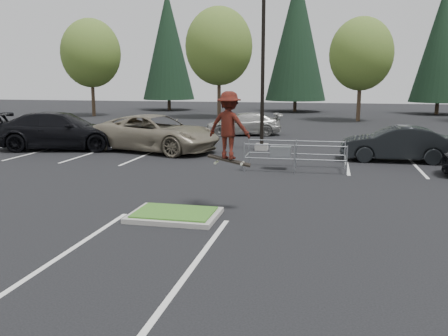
% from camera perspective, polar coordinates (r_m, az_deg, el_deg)
% --- Properties ---
extents(ground, '(120.00, 120.00, 0.00)m').
position_cam_1_polar(ground, '(12.13, -5.96, -5.94)').
color(ground, black).
rests_on(ground, ground).
extents(grass_median, '(2.20, 1.60, 0.16)m').
position_cam_1_polar(grass_median, '(12.11, -5.97, -5.58)').
color(grass_median, gray).
rests_on(grass_median, ground).
extents(stall_lines, '(22.62, 17.60, 0.01)m').
position_cam_1_polar(stall_lines, '(18.12, -3.98, -0.34)').
color(stall_lines, silver).
rests_on(stall_lines, ground).
extents(light_pole, '(0.70, 0.60, 10.12)m').
position_cam_1_polar(light_pole, '(23.26, 4.71, 13.36)').
color(light_pole, gray).
rests_on(light_pole, ground).
extents(decid_a, '(5.44, 5.44, 8.91)m').
position_cam_1_polar(decid_a, '(46.50, -15.69, 12.92)').
color(decid_a, '#38281C').
rests_on(decid_a, ground).
extents(decid_b, '(5.89, 5.89, 9.64)m').
position_cam_1_polar(decid_b, '(42.75, -0.61, 14.15)').
color(decid_b, '#38281C').
rests_on(decid_b, ground).
extents(decid_c, '(5.12, 5.12, 8.38)m').
position_cam_1_polar(decid_c, '(40.94, 16.16, 12.79)').
color(decid_c, '#38281C').
rests_on(decid_c, ground).
extents(conif_a, '(5.72, 5.72, 13.00)m').
position_cam_1_polar(conif_a, '(54.13, -6.76, 14.47)').
color(conif_a, '#38281C').
rests_on(conif_a, ground).
extents(conif_b, '(6.38, 6.38, 14.50)m').
position_cam_1_polar(conif_b, '(51.83, 8.75, 15.42)').
color(conif_b, '#38281C').
rests_on(conif_b, ground).
extents(conif_c, '(5.50, 5.50, 12.50)m').
position_cam_1_polar(conif_c, '(51.65, 24.77, 13.49)').
color(conif_c, '#38281C').
rests_on(conif_c, ground).
extents(cart_corral, '(3.86, 1.48, 1.08)m').
position_cam_1_polar(cart_corral, '(18.41, 7.24, 1.92)').
color(cart_corral, '#94989C').
rests_on(cart_corral, ground).
extents(skateboarder, '(1.25, 0.88, 1.95)m').
position_cam_1_polar(skateboarder, '(12.34, 0.64, 5.10)').
color(skateboarder, black).
rests_on(skateboarder, ground).
extents(car_l_tan, '(6.87, 4.41, 1.76)m').
position_cam_1_polar(car_l_tan, '(23.20, -8.31, 4.19)').
color(car_l_tan, gray).
rests_on(car_l_tan, ground).
extents(car_l_black, '(6.80, 3.98, 1.85)m').
position_cam_1_polar(car_l_black, '(24.92, -19.12, 4.26)').
color(car_l_black, black).
rests_on(car_l_black, ground).
extents(car_r_charc, '(4.56, 1.64, 1.50)m').
position_cam_1_polar(car_r_charc, '(21.37, 19.94, 2.76)').
color(car_r_charc, black).
rests_on(car_r_charc, ground).
extents(car_far_silver, '(5.09, 3.17, 1.38)m').
position_cam_1_polar(car_far_silver, '(29.61, 2.41, 5.31)').
color(car_far_silver, '#ACACA7').
rests_on(car_far_silver, ground).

